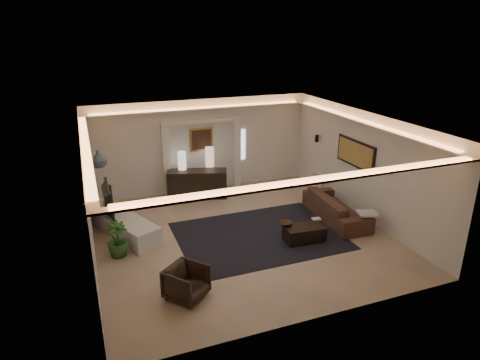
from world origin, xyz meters
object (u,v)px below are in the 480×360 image
object	(u,v)px
sofa	(336,208)
coffee_table	(304,233)
armchair	(187,283)
console	(197,184)

from	to	relation	value
sofa	coffee_table	world-z (taller)	sofa
sofa	armchair	bearing A→B (deg)	116.97
console	armchair	bearing A→B (deg)	-90.28
armchair	sofa	bearing A→B (deg)	-16.91
console	sofa	distance (m)	4.25
sofa	armchair	size ratio (longest dim) A/B	3.24
sofa	armchair	distance (m)	5.08
coffee_table	armchair	bearing A→B (deg)	-154.86
console	coffee_table	world-z (taller)	console
console	coffee_table	size ratio (longest dim) A/B	1.87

